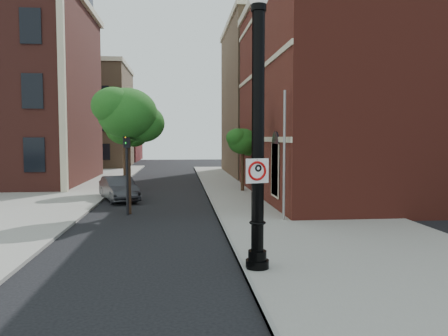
{
  "coord_description": "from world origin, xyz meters",
  "views": [
    {
      "loc": [
        0.38,
        -11.66,
        3.59
      ],
      "look_at": [
        1.75,
        2.0,
        2.63
      ],
      "focal_mm": 35.0,
      "sensor_mm": 36.0,
      "label": 1
    }
  ],
  "objects": [
    {
      "name": "sidewalk_left",
      "position": [
        -9.0,
        18.0,
        0.06
      ],
      "size": [
        10.0,
        50.0,
        0.12
      ],
      "primitive_type": "cube",
      "color": "gray",
      "rests_on": "ground"
    },
    {
      "name": "brick_wall_building",
      "position": [
        16.0,
        14.0,
        6.26
      ],
      "size": [
        22.3,
        16.3,
        12.5
      ],
      "color": "maroon",
      "rests_on": "ground"
    },
    {
      "name": "bg_building_red",
      "position": [
        -12.0,
        58.0,
        5.0
      ],
      "size": [
        12.0,
        12.0,
        10.0
      ],
      "primitive_type": "cube",
      "color": "maroon",
      "rests_on": "ground"
    },
    {
      "name": "bg_building_tan_b",
      "position": [
        16.0,
        30.0,
        7.0
      ],
      "size": [
        22.0,
        14.0,
        14.0
      ],
      "primitive_type": "cube",
      "color": "#866849",
      "rests_on": "ground"
    },
    {
      "name": "utility_pole",
      "position": [
        4.73,
        6.28,
        2.78
      ],
      "size": [
        0.11,
        0.11,
        5.56
      ],
      "primitive_type": "cylinder",
      "color": "#999999",
      "rests_on": "ground"
    },
    {
      "name": "street_tree_c",
      "position": [
        4.46,
        16.53,
        3.29
      ],
      "size": [
        2.32,
        2.1,
        4.18
      ],
      "color": "#2F2113",
      "rests_on": "ground"
    },
    {
      "name": "bg_building_tan_a",
      "position": [
        -12.0,
        44.0,
        6.0
      ],
      "size": [
        12.0,
        12.0,
        12.0
      ],
      "primitive_type": "cube",
      "color": "#866849",
      "rests_on": "ground"
    },
    {
      "name": "traffic_signal_right",
      "position": [
        4.17,
        9.68,
        3.63
      ],
      "size": [
        0.38,
        0.46,
        5.39
      ],
      "rotation": [
        0.0,
        0.0,
        -0.15
      ],
      "color": "black",
      "rests_on": "ground"
    },
    {
      "name": "street_tree_a",
      "position": [
        -2.0,
        9.05,
        4.64
      ],
      "size": [
        3.26,
        2.95,
        5.88
      ],
      "color": "#2F2113",
      "rests_on": "ground"
    },
    {
      "name": "street_tree_b",
      "position": [
        -3.18,
        17.32,
        4.11
      ],
      "size": [
        2.89,
        2.61,
        5.21
      ],
      "color": "#2F2113",
      "rests_on": "ground"
    },
    {
      "name": "no_parking_sign",
      "position": [
        2.36,
        -0.57,
        2.74
      ],
      "size": [
        0.62,
        0.19,
        0.64
      ],
      "rotation": [
        0.0,
        0.0,
        0.25
      ],
      "color": "white",
      "rests_on": "ground"
    },
    {
      "name": "curb_edge",
      "position": [
        2.05,
        10.0,
        0.07
      ],
      "size": [
        0.1,
        60.0,
        0.14
      ],
      "primitive_type": "cube",
      "color": "gray",
      "rests_on": "ground"
    },
    {
      "name": "parked_car",
      "position": [
        -3.12,
        13.5,
        0.69
      ],
      "size": [
        2.86,
        4.45,
        1.38
      ],
      "primitive_type": "imported",
      "rotation": [
        0.0,
        0.0,
        0.36
      ],
      "color": "#29292E",
      "rests_on": "ground"
    },
    {
      "name": "ground",
      "position": [
        0.0,
        0.0,
        0.0
      ],
      "size": [
        120.0,
        120.0,
        0.0
      ],
      "primitive_type": "plane",
      "color": "black",
      "rests_on": "ground"
    },
    {
      "name": "lamppost",
      "position": [
        2.41,
        -0.39,
        3.42
      ],
      "size": [
        0.63,
        0.63,
        7.4
      ],
      "color": "black",
      "rests_on": "ground"
    },
    {
      "name": "traffic_signal_left",
      "position": [
        -2.06,
        8.68,
        2.88
      ],
      "size": [
        0.34,
        0.38,
        4.28
      ],
      "rotation": [
        0.0,
        0.0,
        0.35
      ],
      "color": "black",
      "rests_on": "ground"
    },
    {
      "name": "sidewalk_right",
      "position": [
        6.0,
        10.0,
        0.06
      ],
      "size": [
        8.0,
        60.0,
        0.12
      ],
      "primitive_type": "cube",
      "color": "gray",
      "rests_on": "ground"
    }
  ]
}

